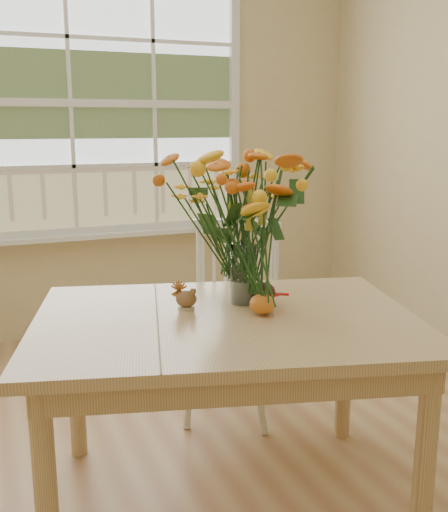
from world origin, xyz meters
name	(u,v)px	position (x,y,z in m)	size (l,w,h in m)	color
wall_back	(71,135)	(0.00, 2.25, 1.35)	(4.00, 0.02, 2.70)	#D5C188
window	(71,106)	(0.00, 2.21, 1.53)	(2.42, 0.12, 1.74)	silver
dining_table	(226,340)	(0.22, 0.13, 0.64)	(1.58, 1.30, 0.74)	tan
windsor_chair	(233,309)	(0.54, 0.82, 0.52)	(0.59, 0.58, 0.93)	white
flower_vase	(244,215)	(0.35, 0.27, 1.08)	(0.48, 0.48, 0.57)	white
pumpkin	(262,305)	(0.35, 0.10, 0.77)	(0.09, 0.09, 0.07)	#D06118
turkey_figurine	(186,299)	(0.11, 0.27, 0.78)	(0.09, 0.08, 0.10)	#CCB78C
dark_gourd	(264,294)	(0.42, 0.22, 0.78)	(0.13, 0.09, 0.08)	#38160F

